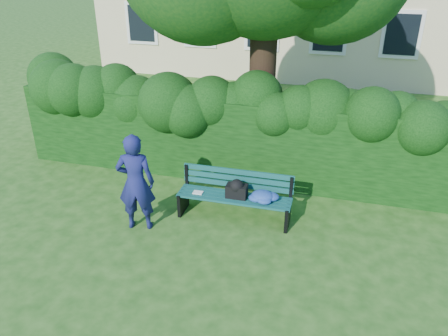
# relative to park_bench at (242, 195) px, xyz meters

# --- Properties ---
(ground) EXTENTS (80.00, 80.00, 0.00)m
(ground) POSITION_rel_park_bench_xyz_m (-0.37, -0.49, -0.50)
(ground) COLOR #1C4B13
(ground) RESTS_ON ground
(hedge) EXTENTS (10.00, 1.00, 1.80)m
(hedge) POSITION_rel_park_bench_xyz_m (-0.37, 1.71, 0.40)
(hedge) COLOR black
(hedge) RESTS_ON ground
(park_bench) EXTENTS (2.11, 0.58, 0.89)m
(park_bench) POSITION_rel_park_bench_xyz_m (0.00, 0.00, 0.00)
(park_bench) COLOR #0E4246
(park_bench) RESTS_ON ground
(man_reading) EXTENTS (0.74, 0.58, 1.81)m
(man_reading) POSITION_rel_park_bench_xyz_m (-1.72, -0.77, 0.40)
(man_reading) COLOR navy
(man_reading) RESTS_ON ground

